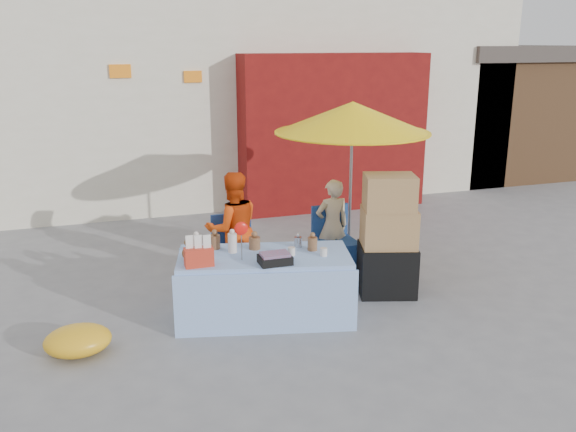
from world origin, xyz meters
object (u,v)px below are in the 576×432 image
object	(u,v)px
market_table	(264,285)
chair_right	(336,255)
chair_left	(237,267)
umbrella	(352,118)
vendor_orange	(233,229)
box_stack	(388,240)
vendor_beige	(332,226)

from	to	relation	value
market_table	chair_right	xyz separation A→B (m)	(1.17, 0.86, -0.10)
chair_left	chair_right	distance (m)	1.25
chair_left	umbrella	bearing A→B (deg)	8.90
umbrella	market_table	bearing A→B (deg)	-142.01
chair_right	market_table	bearing A→B (deg)	-145.05
vendor_orange	box_stack	distance (m)	1.79
market_table	box_stack	bearing A→B (deg)	19.67
market_table	umbrella	size ratio (longest dim) A/B	0.93
vendor_orange	box_stack	xyz separation A→B (m)	(1.59, -0.83, -0.04)
vendor_orange	vendor_beige	world-z (taller)	vendor_orange
chair_left	umbrella	xyz separation A→B (m)	(1.55, 0.28, 1.64)
market_table	vendor_beige	xyz separation A→B (m)	(1.17, 1.00, 0.24)
market_table	chair_left	distance (m)	0.87
chair_right	vendor_orange	xyz separation A→B (m)	(-1.25, 0.13, 0.42)
chair_right	vendor_beige	xyz separation A→B (m)	(0.00, 0.13, 0.34)
chair_left	chair_right	bearing A→B (deg)	-1.49
vendor_orange	umbrella	distance (m)	1.97
market_table	vendor_orange	world-z (taller)	vendor_orange
market_table	umbrella	bearing A→B (deg)	51.39
chair_left	vendor_beige	bearing A→B (deg)	4.64
vendor_beige	box_stack	distance (m)	0.90
umbrella	box_stack	distance (m)	1.59
chair_right	vendor_beige	bearing A→B (deg)	88.34
chair_left	vendor_beige	distance (m)	1.30
market_table	box_stack	distance (m)	1.54
chair_left	market_table	bearing A→B (deg)	-85.90
vendor_beige	box_stack	xyz separation A→B (m)	(0.34, -0.83, 0.05)
vendor_orange	chair_left	bearing A→B (deg)	88.34
vendor_beige	chair_right	bearing A→B (deg)	88.34
vendor_orange	market_table	bearing A→B (deg)	93.33
vendor_orange	umbrella	world-z (taller)	umbrella
vendor_orange	umbrella	bearing A→B (deg)	-175.96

